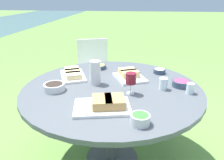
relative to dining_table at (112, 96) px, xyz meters
The scene contains 15 objects.
ground_plane 0.66m from the dining_table, ahead, with size 40.00×40.00×0.00m, color #668E42.
dining_table is the anchor object (origin of this frame).
chair_near_right 1.33m from the dining_table, 18.10° to the left, with size 0.54×0.55×0.89m.
water_pitcher 0.25m from the dining_table, 72.73° to the left, with size 0.10×0.09×0.21m.
wine_glass 0.29m from the dining_table, 127.11° to the right, with size 0.08×0.08×0.17m.
platter_bread_main 0.45m from the dining_table, 64.30° to the left, with size 0.41×0.33×0.06m.
platter_charcuterie 0.28m from the dining_table, 31.02° to the right, with size 0.37×0.34×0.08m.
platter_sandwich_side 0.40m from the dining_table, behind, with size 0.33×0.42×0.08m.
bowl_fries 0.53m from the dining_table, 23.36° to the left, with size 0.17×0.17×0.04m.
bowl_salad 0.61m from the dining_table, 156.97° to the right, with size 0.12×0.12×0.06m.
bowl_olives 0.49m from the dining_table, 106.31° to the left, with size 0.17×0.17×0.06m.
bowl_dip_red 0.60m from the dining_table, 82.68° to the right, with size 0.15×0.15×0.05m.
bowl_dip_cream 0.59m from the dining_table, 47.62° to the right, with size 0.11×0.11×0.04m.
cup_water_near 0.64m from the dining_table, 95.57° to the right, with size 0.06×0.06×0.08m.
cup_water_far 0.44m from the dining_table, 90.83° to the right, with size 0.07×0.07×0.10m.
Camera 1 is at (-1.68, -0.20, 1.48)m, focal length 35.00 mm.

